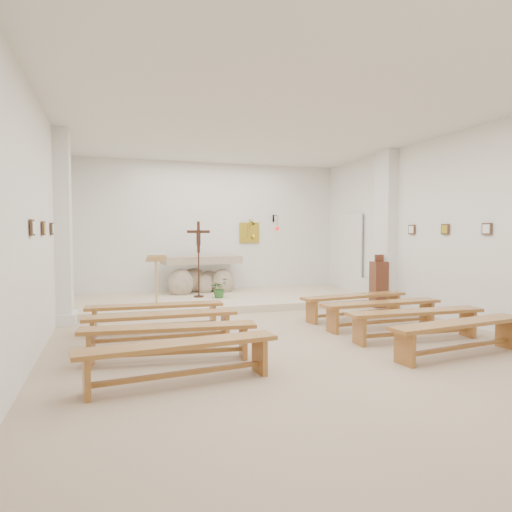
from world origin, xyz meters
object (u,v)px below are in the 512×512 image
object	(u,v)px
bench_right_front	(355,301)
bench_left_fourth	(180,353)
lectern	(156,280)
bench_right_fourth	(459,330)
bench_left_third	(169,335)
bench_left_front	(156,311)
bench_right_second	(382,308)
altar	(201,277)
donation_pedestal	(379,284)
crucifix_stand	(199,254)
bench_right_third	(416,318)
bench_left_second	(162,321)

from	to	relation	value
bench_right_front	bench_left_fourth	world-z (taller)	same
bench_left_fourth	lectern	bearing A→B (deg)	80.69
bench_left_fourth	bench_right_fourth	bearing A→B (deg)	-6.93
lectern	bench_left_fourth	xyz separation A→B (m)	(-0.19, -4.53, -0.33)
bench_left_third	bench_left_fourth	size ratio (longest dim) A/B	1.00
bench_left_fourth	bench_left_front	bearing A→B (deg)	83.07
bench_right_second	bench_left_fourth	world-z (taller)	same
altar	donation_pedestal	xyz separation A→B (m)	(3.51, -2.57, -0.02)
crucifix_stand	bench_right_third	bearing A→B (deg)	-49.60
crucifix_stand	donation_pedestal	distance (m)	4.15
crucifix_stand	bench_left_front	xyz separation A→B (m)	(-1.26, -2.82, -0.82)
lectern	altar	bearing A→B (deg)	53.39
donation_pedestal	bench_right_front	bearing A→B (deg)	-135.20
altar	crucifix_stand	xyz separation A→B (m)	(-0.20, -0.83, 0.63)
crucifix_stand	bench_left_front	bearing A→B (deg)	-101.69
bench_right_front	bench_right_second	xyz separation A→B (m)	(-0.00, -0.92, 0.00)
lectern	bench_right_third	xyz separation A→B (m)	(3.55, -3.62, -0.33)
donation_pedestal	bench_right_fourth	world-z (taller)	donation_pedestal
altar	bench_right_front	size ratio (longest dim) A/B	0.89
altar	bench_left_third	distance (m)	5.68
bench_right_third	bench_right_fourth	world-z (taller)	same
bench_right_front	bench_right_second	distance (m)	0.92
bench_left_front	bench_right_second	xyz separation A→B (m)	(3.73, -0.92, 0.00)
lectern	bench_right_second	size ratio (longest dim) A/B	0.49
bench_right_third	bench_left_fourth	bearing A→B (deg)	-164.41
donation_pedestal	bench_right_fourth	size ratio (longest dim) A/B	0.52
lectern	bench_left_second	size ratio (longest dim) A/B	0.49
bench_left_second	bench_right_second	distance (m)	3.73
bench_left_front	donation_pedestal	bearing A→B (deg)	14.98
bench_right_front	lectern	bearing A→B (deg)	145.74
altar	bench_left_third	bearing A→B (deg)	-111.29
donation_pedestal	bench_right_front	xyz separation A→B (m)	(-1.23, -1.08, -0.16)
lectern	crucifix_stand	distance (m)	1.56
bench_left_second	bench_left_fourth	size ratio (longest dim) A/B	0.99
bench_left_front	bench_right_third	xyz separation A→B (m)	(3.73, -1.83, 0.00)
bench_left_second	bench_right_third	bearing A→B (deg)	-13.54
bench_left_front	bench_right_third	world-z (taller)	same
crucifix_stand	lectern	bearing A→B (deg)	-123.66
bench_left_fourth	bench_right_fourth	size ratio (longest dim) A/B	1.00
donation_pedestal	bench_left_front	world-z (taller)	donation_pedestal
donation_pedestal	bench_left_third	world-z (taller)	donation_pedestal
bench_right_front	bench_left_fourth	bearing A→B (deg)	-151.20
bench_left_front	bench_right_fourth	xyz separation A→B (m)	(3.73, -2.75, 0.00)
crucifix_stand	bench_right_second	distance (m)	4.56
donation_pedestal	bench_right_front	distance (m)	1.65
bench_left_third	lectern	bearing A→B (deg)	93.13
altar	bench_right_fourth	size ratio (longest dim) A/B	0.89
bench_right_front	bench_left_second	xyz separation A→B (m)	(-3.73, -0.92, 0.00)
donation_pedestal	bench_left_front	xyz separation A→B (m)	(-4.97, -1.08, -0.16)
bench_left_fourth	bench_right_fourth	world-z (taller)	same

